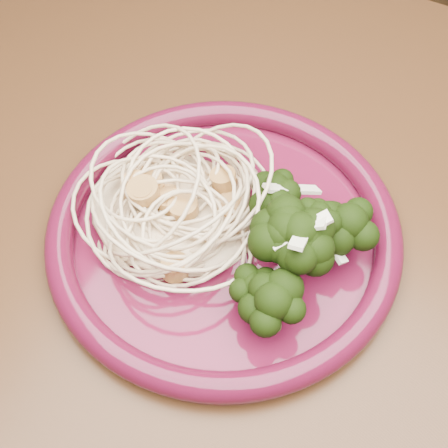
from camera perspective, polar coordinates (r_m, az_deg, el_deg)
dining_table at (r=0.57m, az=2.83°, el=-9.50°), size 1.20×0.80×0.75m
dinner_plate at (r=0.49m, az=0.00°, el=-0.65°), size 0.30×0.30×0.02m
spaghetti_pile at (r=0.50m, az=-4.83°, el=1.91°), size 0.15×0.13×0.03m
scallop_cluster at (r=0.47m, az=-5.12°, el=4.51°), size 0.13×0.13×0.04m
broccoli_pile at (r=0.47m, az=6.32°, el=-1.45°), size 0.10×0.16×0.05m
onion_garnish at (r=0.44m, az=6.70°, el=0.93°), size 0.07×0.10×0.05m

